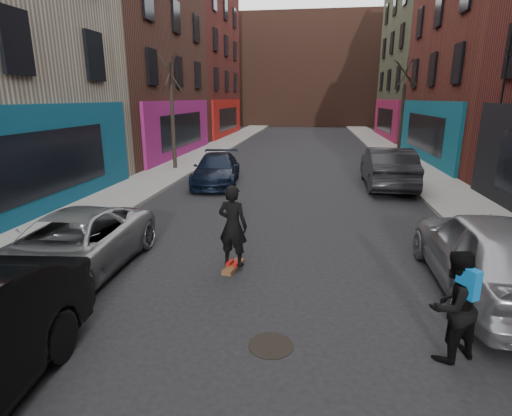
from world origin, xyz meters
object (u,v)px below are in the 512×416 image
(skateboard, at_px, (233,267))
(pedestrian, at_px, (453,306))
(tree_left_far, at_px, (172,104))
(parked_left_far, at_px, (70,246))
(tree_right_far, at_px, (403,100))
(parked_right_end, at_px, (387,167))
(skateboarder, at_px, (233,226))
(parked_left_end, at_px, (217,169))
(parked_right_far, at_px, (490,253))
(manhole, at_px, (271,345))

(skateboard, relative_size, pedestrian, 0.48)
(tree_left_far, distance_m, parked_left_far, 13.15)
(skateboard, bearing_deg, tree_right_far, 81.47)
(parked_left_far, bearing_deg, tree_left_far, 98.63)
(tree_right_far, relative_size, parked_right_end, 1.33)
(skateboarder, bearing_deg, parked_left_end, -61.48)
(parked_left_end, bearing_deg, parked_right_far, -57.39)
(parked_right_far, distance_m, manhole, 4.65)
(tree_left_far, height_order, parked_left_end, tree_left_far)
(pedestrian, bearing_deg, parked_right_end, -125.64)
(tree_right_far, bearing_deg, parked_right_end, -103.78)
(pedestrian, relative_size, manhole, 2.38)
(parked_right_end, bearing_deg, skateboard, 63.69)
(parked_right_end, height_order, skateboarder, skateboarder)
(parked_left_far, distance_m, parked_right_far, 8.43)
(parked_right_far, bearing_deg, parked_left_far, 4.19)
(tree_left_far, bearing_deg, parked_left_far, -80.42)
(tree_right_far, distance_m, parked_left_far, 21.51)
(parked_right_far, relative_size, parked_right_end, 0.95)
(parked_left_far, height_order, parked_right_end, parked_right_end)
(tree_right_far, relative_size, skateboard, 8.50)
(parked_left_end, relative_size, parked_right_end, 0.88)
(parked_left_far, distance_m, pedestrian, 7.30)
(skateboard, bearing_deg, tree_left_far, 127.42)
(parked_right_end, distance_m, skateboard, 10.43)
(manhole, bearing_deg, parked_left_end, 107.53)
(tree_right_far, height_order, parked_right_far, tree_right_far)
(parked_right_end, distance_m, skateboarder, 10.40)
(pedestrian, bearing_deg, tree_left_far, -88.07)
(tree_right_far, bearing_deg, parked_left_far, -118.77)
(parked_right_far, xyz_separation_m, skateboarder, (-5.07, 0.41, 0.17))
(skateboard, bearing_deg, parked_left_far, -153.73)
(parked_left_far, bearing_deg, skateboard, 12.71)
(parked_right_end, xyz_separation_m, skateboard, (-4.79, -9.22, -0.79))
(parked_left_far, height_order, pedestrian, pedestrian)
(tree_left_far, bearing_deg, skateboard, -65.20)
(skateboard, xyz_separation_m, manhole, (1.13, -2.73, -0.04))
(tree_left_far, xyz_separation_m, pedestrian, (9.20, -14.51, -2.54))
(parked_left_end, bearing_deg, manhole, -79.49)
(parked_left_far, bearing_deg, parked_left_end, 83.90)
(tree_left_far, relative_size, parked_left_end, 1.44)
(parked_left_end, bearing_deg, tree_right_far, 37.20)
(skateboard, bearing_deg, parked_left_end, 118.52)
(tree_left_far, xyz_separation_m, parked_right_end, (10.28, -2.65, -2.54))
(parked_right_far, distance_m, skateboarder, 5.09)
(tree_right_far, distance_m, pedestrian, 20.93)
(tree_right_far, xyz_separation_m, parked_left_far, (-10.26, -18.68, -2.87))
(parked_right_end, bearing_deg, pedestrian, 85.96)
(tree_left_far, xyz_separation_m, manhole, (6.62, -14.60, -3.37))
(parked_left_end, xyz_separation_m, skateboarder, (2.49, -8.72, 0.35))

